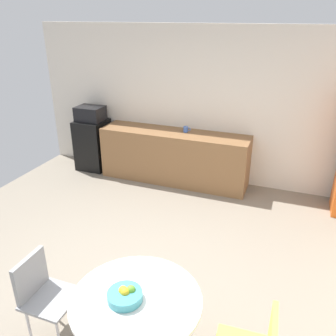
{
  "coord_description": "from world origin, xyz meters",
  "views": [
    {
      "loc": [
        1.58,
        -2.64,
        2.74
      ],
      "look_at": [
        0.15,
        1.11,
        0.95
      ],
      "focal_mm": 37.29,
      "sensor_mm": 36.0,
      "label": 1
    }
  ],
  "objects_px": {
    "mini_fridge": "(93,144)",
    "mug_white": "(186,129)",
    "round_table": "(137,313)",
    "microwave": "(90,114)",
    "fruit_bowl": "(125,295)",
    "chair_gray": "(41,289)"
  },
  "relations": [
    {
      "from": "round_table",
      "to": "mini_fridge",
      "type": "bearing_deg",
      "value": 126.6
    },
    {
      "from": "mini_fridge",
      "to": "chair_gray",
      "type": "xyz_separation_m",
      "value": [
        1.65,
        -3.48,
        0.06
      ]
    },
    {
      "from": "chair_gray",
      "to": "mug_white",
      "type": "relative_size",
      "value": 6.43
    },
    {
      "from": "fruit_bowl",
      "to": "mug_white",
      "type": "relative_size",
      "value": 2.11
    },
    {
      "from": "round_table",
      "to": "fruit_bowl",
      "type": "bearing_deg",
      "value": -152.95
    },
    {
      "from": "fruit_bowl",
      "to": "mug_white",
      "type": "height_order",
      "value": "mug_white"
    },
    {
      "from": "microwave",
      "to": "fruit_bowl",
      "type": "relative_size",
      "value": 1.76
    },
    {
      "from": "mini_fridge",
      "to": "mug_white",
      "type": "height_order",
      "value": "mug_white"
    },
    {
      "from": "chair_gray",
      "to": "fruit_bowl",
      "type": "xyz_separation_m",
      "value": [
        0.86,
        -0.03,
        0.25
      ]
    },
    {
      "from": "round_table",
      "to": "fruit_bowl",
      "type": "xyz_separation_m",
      "value": [
        -0.07,
        -0.04,
        0.19
      ]
    },
    {
      "from": "chair_gray",
      "to": "fruit_bowl",
      "type": "height_order",
      "value": "fruit_bowl"
    },
    {
      "from": "microwave",
      "to": "chair_gray",
      "type": "distance_m",
      "value": 3.88
    },
    {
      "from": "microwave",
      "to": "mug_white",
      "type": "xyz_separation_m",
      "value": [
        1.81,
        0.08,
        -0.12
      ]
    },
    {
      "from": "round_table",
      "to": "chair_gray",
      "type": "bearing_deg",
      "value": -179.7
    },
    {
      "from": "microwave",
      "to": "mini_fridge",
      "type": "bearing_deg",
      "value": 0.0
    },
    {
      "from": "microwave",
      "to": "chair_gray",
      "type": "bearing_deg",
      "value": -64.65
    },
    {
      "from": "microwave",
      "to": "fruit_bowl",
      "type": "distance_m",
      "value": 4.32
    },
    {
      "from": "microwave",
      "to": "chair_gray",
      "type": "xyz_separation_m",
      "value": [
        1.65,
        -3.48,
        -0.54
      ]
    },
    {
      "from": "microwave",
      "to": "mug_white",
      "type": "relative_size",
      "value": 3.72
    },
    {
      "from": "round_table",
      "to": "fruit_bowl",
      "type": "distance_m",
      "value": 0.21
    },
    {
      "from": "mini_fridge",
      "to": "round_table",
      "type": "distance_m",
      "value": 4.32
    },
    {
      "from": "fruit_bowl",
      "to": "mug_white",
      "type": "bearing_deg",
      "value": 100.95
    }
  ]
}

